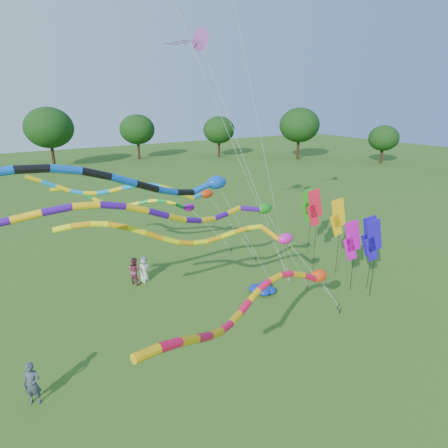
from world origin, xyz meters
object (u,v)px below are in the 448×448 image
blue_nylon_heap (261,290)px  person_c (135,271)px  tube_kite_orange (212,235)px  tube_kite_red (272,295)px  person_b (32,384)px  person_a (144,269)px

blue_nylon_heap → person_c: size_ratio=0.89×
tube_kite_orange → tube_kite_red: bearing=-72.3°
person_b → person_c: size_ratio=1.01×
blue_nylon_heap → person_b: person_b is taller
person_c → person_a: bearing=-120.2°
person_b → blue_nylon_heap: bearing=41.3°
tube_kite_orange → person_b: 9.02m
tube_kite_red → tube_kite_orange: 4.32m
blue_nylon_heap → person_b: bearing=-169.9°
blue_nylon_heap → person_b: size_ratio=0.87×
person_a → person_c: (-0.60, 0.01, 0.03)m
person_a → person_c: 0.61m
tube_kite_orange → blue_nylon_heap: bearing=37.9°
person_b → person_c: (6.45, 7.28, -0.01)m
tube_kite_orange → person_a: (-0.92, 6.86, -4.23)m
person_a → person_b: person_b is taller
tube_kite_red → person_c: size_ratio=7.14×
blue_nylon_heap → person_a: 7.37m
tube_kite_red → person_b: bearing=137.8°
person_c → tube_kite_red: bearing=159.6°
person_a → person_b: 10.13m
person_b → tube_kite_red: bearing=6.4°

